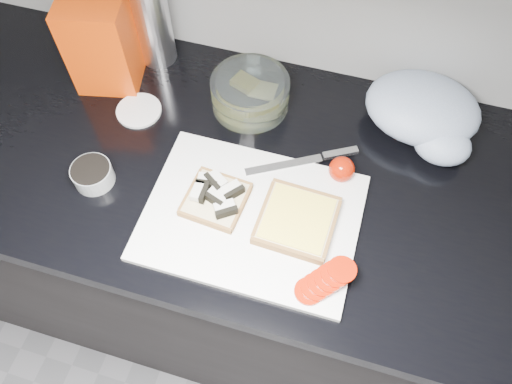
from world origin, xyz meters
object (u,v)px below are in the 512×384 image
cutting_board (252,217)px  steel_canister (152,23)px  bread_bag (102,42)px  glass_bowl (250,93)px

cutting_board → steel_canister: (-0.33, 0.35, 0.09)m
cutting_board → bread_bag: size_ratio=1.93×
cutting_board → glass_bowl: glass_bowl is taller
cutting_board → steel_canister: size_ratio=2.04×
steel_canister → glass_bowl: bearing=-17.9°
bread_bag → steel_canister: (0.08, 0.09, -0.01)m
cutting_board → bread_bag: bread_bag is taller
glass_bowl → steel_canister: size_ratio=0.86×
bread_bag → steel_canister: bread_bag is taller
glass_bowl → bread_bag: 0.33m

